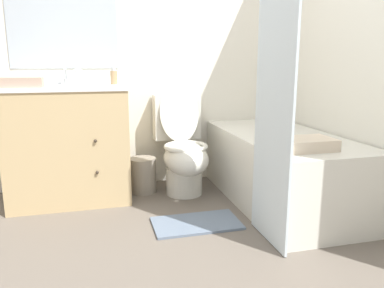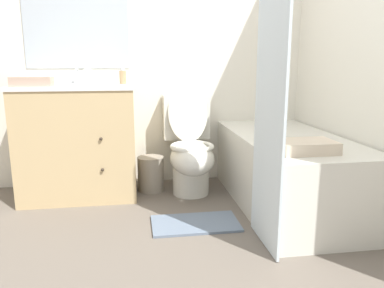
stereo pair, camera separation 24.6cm
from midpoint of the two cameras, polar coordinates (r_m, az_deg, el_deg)
The scene contains 14 objects.
ground_plane at distance 1.96m, azimuth 5.33°, elevation -20.59°, with size 14.00×14.00×0.00m, color #6B6056.
wall_back at distance 3.33m, azimuth -1.75°, elevation 15.61°, with size 8.00×0.06×2.50m.
wall_right at distance 2.94m, azimuth 25.98°, elevation 14.81°, with size 0.05×2.69×2.50m.
vanity_cabinet at distance 3.07m, azimuth -14.69°, elevation 0.61°, with size 0.90×0.60×0.89m.
sink_faucet at distance 3.22m, azimuth -14.79°, elevation 9.58°, with size 0.14×0.12×0.12m.
toilet at distance 3.06m, azimuth 1.98°, elevation -0.72°, with size 0.39×0.70×0.89m.
bathtub at distance 2.92m, azimuth 16.68°, elevation -3.94°, with size 0.73×1.51×0.53m.
shower_curtain at distance 2.13m, azimuth 15.23°, elevation 9.37°, with size 0.02×0.45×1.93m.
wastebasket at distance 3.15m, azimuth -4.08°, elevation -4.58°, with size 0.22×0.22×0.29m.
tissue_box at distance 3.03m, azimuth -13.29°, elevation 9.79°, with size 0.15×0.12×0.12m.
soap_dispenser at distance 3.02m, azimuth -8.22°, elevation 10.12°, with size 0.05×0.05×0.13m.
hand_towel_folded at distance 2.88m, azimuth -20.99°, elevation 8.87°, with size 0.28×0.14×0.07m.
bath_towel_folded at distance 2.38m, azimuth 19.83°, elevation -0.39°, with size 0.34×0.24×0.07m.
bath_mat at distance 2.56m, azimuth 3.32°, elevation -12.04°, with size 0.58×0.33×0.02m.
Camera 2 is at (-0.30, -1.61, 1.06)m, focal length 35.00 mm.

